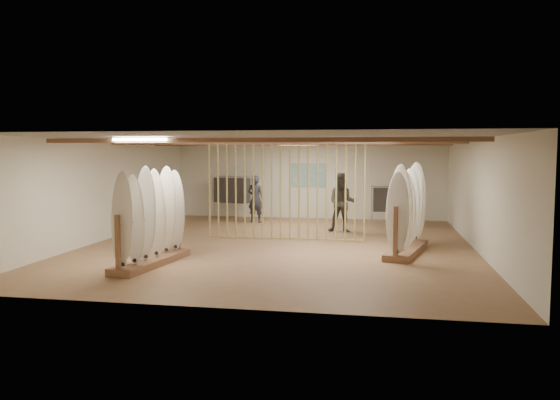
% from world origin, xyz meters
% --- Properties ---
extents(floor, '(12.00, 12.00, 0.00)m').
position_xyz_m(floor, '(0.00, 0.00, 0.00)').
color(floor, '#936947').
rests_on(floor, ground).
extents(ceiling, '(12.00, 12.00, 0.00)m').
position_xyz_m(ceiling, '(0.00, 0.00, 2.80)').
color(ceiling, gray).
rests_on(ceiling, ground).
extents(wall_back, '(12.00, 0.00, 12.00)m').
position_xyz_m(wall_back, '(0.00, 6.00, 1.40)').
color(wall_back, silver).
rests_on(wall_back, ground).
extents(wall_front, '(12.00, 0.00, 12.00)m').
position_xyz_m(wall_front, '(0.00, -6.00, 1.40)').
color(wall_front, silver).
rests_on(wall_front, ground).
extents(wall_left, '(0.00, 12.00, 12.00)m').
position_xyz_m(wall_left, '(-5.00, 0.00, 1.40)').
color(wall_left, silver).
rests_on(wall_left, ground).
extents(wall_right, '(0.00, 12.00, 12.00)m').
position_xyz_m(wall_right, '(5.00, 0.00, 1.40)').
color(wall_right, silver).
rests_on(wall_right, ground).
extents(ceiling_slats, '(9.50, 6.12, 0.10)m').
position_xyz_m(ceiling_slats, '(0.00, 0.00, 2.72)').
color(ceiling_slats, brown).
rests_on(ceiling_slats, ground).
extents(light_panels, '(1.20, 0.35, 0.06)m').
position_xyz_m(light_panels, '(0.00, 0.00, 2.74)').
color(light_panels, white).
rests_on(light_panels, ground).
extents(bamboo_partition, '(4.45, 0.05, 2.78)m').
position_xyz_m(bamboo_partition, '(0.00, 0.80, 1.40)').
color(bamboo_partition, '#A2904E').
rests_on(bamboo_partition, ground).
extents(poster, '(1.40, 0.03, 0.90)m').
position_xyz_m(poster, '(0.00, 5.98, 1.60)').
color(poster, teal).
rests_on(poster, ground).
extents(rack_left, '(0.90, 2.62, 2.07)m').
position_xyz_m(rack_left, '(-2.29, -3.09, 0.71)').
color(rack_left, brown).
rests_on(rack_left, floor).
extents(rack_right, '(1.22, 2.69, 2.12)m').
position_xyz_m(rack_right, '(3.27, -0.67, 0.72)').
color(rack_right, brown).
rests_on(rack_right, floor).
extents(clothing_rack_a, '(1.44, 0.81, 1.61)m').
position_xyz_m(clothing_rack_a, '(-2.80, 5.40, 1.05)').
color(clothing_rack_a, silver).
rests_on(clothing_rack_a, floor).
extents(clothing_rack_b, '(1.27, 0.46, 1.37)m').
position_xyz_m(clothing_rack_b, '(2.99, 4.20, 0.89)').
color(clothing_rack_b, silver).
rests_on(clothing_rack_b, floor).
extents(shopper_a, '(0.77, 0.61, 1.88)m').
position_xyz_m(shopper_a, '(-1.66, 4.40, 0.94)').
color(shopper_a, '#27262E').
rests_on(shopper_a, floor).
extents(shopper_b, '(1.01, 0.80, 2.07)m').
position_xyz_m(shopper_b, '(1.47, 2.62, 1.03)').
color(shopper_b, '#3C382F').
rests_on(shopper_b, floor).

